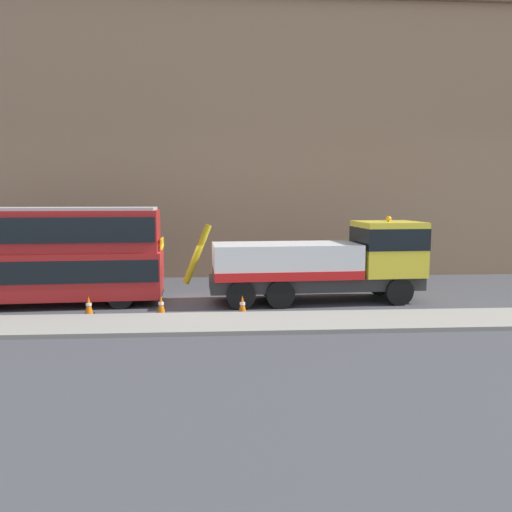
% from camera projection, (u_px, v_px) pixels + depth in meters
% --- Properties ---
extents(ground_plane, '(120.00, 120.00, 0.00)m').
position_uv_depth(ground_plane, '(187.00, 301.00, 21.66)').
color(ground_plane, '#424247').
extents(near_kerb, '(60.00, 2.80, 0.15)m').
position_uv_depth(near_kerb, '(178.00, 324.00, 17.49)').
color(near_kerb, gray).
rests_on(near_kerb, ground_plane).
extents(building_facade, '(60.00, 1.50, 16.00)m').
position_uv_depth(building_facade, '(194.00, 132.00, 27.85)').
color(building_facade, '#9E7A5B').
rests_on(building_facade, ground_plane).
extents(recovery_tow_truck, '(10.21, 3.14, 3.67)m').
position_uv_depth(recovery_tow_truck, '(326.00, 261.00, 21.43)').
color(recovery_tow_truck, '#2D2D2D').
rests_on(recovery_tow_truck, ground_plane).
extents(double_decker_bus, '(11.15, 3.17, 4.06)m').
position_uv_depth(double_decker_bus, '(26.00, 252.00, 20.53)').
color(double_decker_bus, '#AD1E1E').
rests_on(double_decker_bus, ground_plane).
extents(traffic_cone_near_bus, '(0.36, 0.36, 0.72)m').
position_uv_depth(traffic_cone_near_bus, '(89.00, 306.00, 19.16)').
color(traffic_cone_near_bus, orange).
rests_on(traffic_cone_near_bus, ground_plane).
extents(traffic_cone_midway, '(0.36, 0.36, 0.72)m').
position_uv_depth(traffic_cone_midway, '(161.00, 305.00, 19.31)').
color(traffic_cone_midway, orange).
rests_on(traffic_cone_midway, ground_plane).
extents(traffic_cone_near_truck, '(0.36, 0.36, 0.72)m').
position_uv_depth(traffic_cone_near_truck, '(242.00, 305.00, 19.30)').
color(traffic_cone_near_truck, orange).
rests_on(traffic_cone_near_truck, ground_plane).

